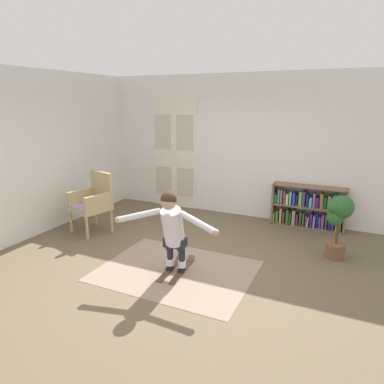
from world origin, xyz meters
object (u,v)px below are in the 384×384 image
at_px(bookshelf, 308,208).
at_px(skis_pair, 177,268).
at_px(person_skier, 172,226).
at_px(potted_plant, 338,219).
at_px(wicker_chair, 94,201).

xyz_separation_m(bookshelf, skis_pair, (-1.46, -2.64, -0.34)).
distance_m(bookshelf, person_skier, 3.16).
xyz_separation_m(potted_plant, skis_pair, (-2.02, -1.42, -0.60)).
bearing_deg(skis_pair, person_skier, -84.79).
distance_m(potted_plant, skis_pair, 2.54).
distance_m(potted_plant, person_skier, 2.55).
xyz_separation_m(bookshelf, potted_plant, (0.56, -1.22, 0.26)).
relative_size(skis_pair, person_skier, 0.58).
bearing_deg(person_skier, skis_pair, 95.21).
height_order(bookshelf, skis_pair, bookshelf).
distance_m(bookshelf, skis_pair, 3.03).
relative_size(wicker_chair, person_skier, 0.76).
relative_size(bookshelf, potted_plant, 1.37).
xyz_separation_m(wicker_chair, skis_pair, (2.10, -0.73, -0.56)).
bearing_deg(bookshelf, wicker_chair, -151.83).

